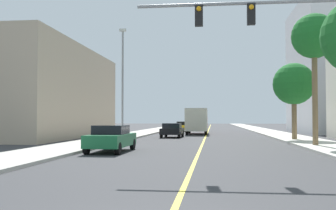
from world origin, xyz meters
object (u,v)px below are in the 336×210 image
(palm_mid, at_px, (314,38))
(car_yellow, at_px, (182,126))
(street_lamp, at_px, (123,78))
(car_green, at_px, (111,138))
(traffic_signal_mast, at_px, (295,37))
(palm_far, at_px, (294,84))
(car_silver, at_px, (201,126))
(delivery_truck, at_px, (197,121))
(car_black, at_px, (172,130))

(palm_mid, distance_m, car_yellow, 32.40)
(street_lamp, distance_m, car_yellow, 24.84)
(street_lamp, height_order, car_green, street_lamp)
(traffic_signal_mast, relative_size, palm_far, 1.43)
(street_lamp, bearing_deg, car_silver, 78.77)
(palm_far, xyz_separation_m, car_silver, (-8.48, 26.60, -3.91))
(street_lamp, bearing_deg, palm_far, 6.05)
(palm_mid, height_order, delivery_truck, palm_mid)
(palm_far, bearing_deg, traffic_signal_mast, -101.14)
(street_lamp, height_order, palm_mid, street_lamp)
(street_lamp, relative_size, palm_mid, 1.08)
(traffic_signal_mast, distance_m, palm_mid, 11.07)
(street_lamp, bearing_deg, traffic_signal_mast, -56.31)
(car_green, xyz_separation_m, delivery_truck, (3.68, 24.64, 0.84))
(car_yellow, bearing_deg, delivery_truck, -78.06)
(car_black, relative_size, delivery_truck, 0.53)
(car_silver, xyz_separation_m, car_black, (-2.09, -22.01, -0.02))
(traffic_signal_mast, relative_size, street_lamp, 0.98)
(car_yellow, height_order, car_black, car_yellow)
(traffic_signal_mast, height_order, car_black, traffic_signal_mast)
(car_silver, bearing_deg, car_yellow, -126.27)
(palm_mid, xyz_separation_m, car_black, (-10.46, 11.66, -6.33))
(street_lamp, height_order, palm_far, street_lamp)
(street_lamp, bearing_deg, car_yellow, 82.90)
(palm_mid, relative_size, car_green, 1.90)
(palm_far, bearing_deg, delivery_truck, 124.02)
(street_lamp, relative_size, car_silver, 2.10)
(car_green, relative_size, car_black, 1.15)
(traffic_signal_mast, relative_size, car_black, 2.30)
(traffic_signal_mast, bearing_deg, delivery_truck, 99.60)
(street_lamp, distance_m, car_green, 11.57)
(car_yellow, height_order, car_silver, car_silver)
(traffic_signal_mast, distance_m, street_lamp, 19.16)
(traffic_signal_mast, xyz_separation_m, palm_mid, (3.32, 10.36, 2.04))
(traffic_signal_mast, distance_m, delivery_truck, 30.66)
(car_yellow, xyz_separation_m, car_silver, (2.56, 3.83, 0.01))
(palm_mid, xyz_separation_m, palm_far, (0.11, 7.07, -2.40))
(palm_far, bearing_deg, car_black, 156.53)
(car_black, height_order, delivery_truck, delivery_truck)
(car_yellow, bearing_deg, traffic_signal_mast, -81.32)
(car_green, relative_size, car_silver, 1.02)
(car_yellow, bearing_deg, street_lamp, -99.14)
(palm_far, relative_size, car_green, 1.40)
(palm_mid, distance_m, palm_far, 7.47)
(palm_far, height_order, car_silver, palm_far)
(palm_far, relative_size, car_yellow, 1.37)
(delivery_truck, bearing_deg, car_black, -104.61)
(street_lamp, relative_size, car_yellow, 2.01)
(street_lamp, relative_size, palm_far, 1.46)
(traffic_signal_mast, xyz_separation_m, car_green, (-8.76, 5.41, -4.25))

